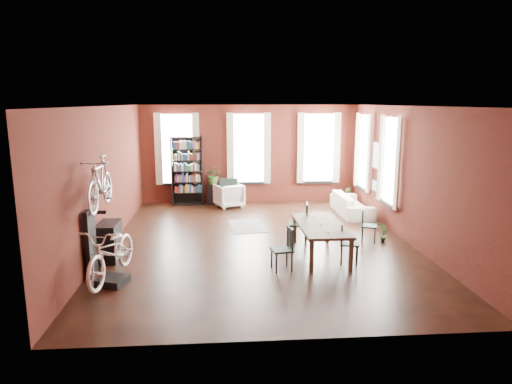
{
  "coord_description": "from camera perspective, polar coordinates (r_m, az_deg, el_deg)",
  "views": [
    {
      "loc": [
        -0.89,
        -10.34,
        3.29
      ],
      "look_at": [
        -0.06,
        0.6,
        1.12
      ],
      "focal_mm": 32.0,
      "sensor_mm": 36.0,
      "label": 1
    }
  ],
  "objects": [
    {
      "name": "bicycle_floor",
      "position": [
        8.54,
        -17.75,
        -4.26
      ],
      "size": [
        0.83,
        1.1,
        1.91
      ],
      "primitive_type": "imported",
      "rotation": [
        0.0,
        0.0,
        -0.18
      ],
      "color": "silver",
      "rests_on": "bike_trainer"
    },
    {
      "name": "plant_stand",
      "position": [
        14.94,
        -5.26,
        -0.25
      ],
      "size": [
        0.43,
        0.43,
        0.67
      ],
      "primitive_type": "cube",
      "rotation": [
        0.0,
        0.0,
        -0.34
      ],
      "color": "black",
      "rests_on": "ground"
    },
    {
      "name": "console_table",
      "position": [
        10.16,
        -17.86,
        -5.88
      ],
      "size": [
        0.4,
        0.8,
        0.8
      ],
      "primitive_type": "cube",
      "color": "black",
      "rests_on": "ground"
    },
    {
      "name": "striped_rug",
      "position": [
        12.3,
        -1.1,
        -4.28
      ],
      "size": [
        1.02,
        1.49,
        0.01
      ],
      "primitive_type": "cube",
      "rotation": [
        0.0,
        0.0,
        0.1
      ],
      "color": "black",
      "rests_on": "ground"
    },
    {
      "name": "room",
      "position": [
        11.07,
        1.59,
        5.23
      ],
      "size": [
        9.0,
        9.04,
        3.22
      ],
      "color": "black",
      "rests_on": "ground"
    },
    {
      "name": "white_armchair",
      "position": [
        14.48,
        -3.41,
        -0.29
      ],
      "size": [
        1.01,
        0.98,
        0.81
      ],
      "primitive_type": "imported",
      "rotation": [
        0.0,
        0.0,
        3.52
      ],
      "color": "silver",
      "rests_on": "ground"
    },
    {
      "name": "bike_wall_rack",
      "position": [
        9.28,
        -19.95,
        -6.01
      ],
      "size": [
        0.16,
        0.6,
        1.3
      ],
      "primitive_type": "cube",
      "color": "black",
      "rests_on": "ground"
    },
    {
      "name": "dining_table",
      "position": [
        10.01,
        8.04,
        -5.97
      ],
      "size": [
        0.96,
        2.08,
        0.7
      ],
      "primitive_type": "cube",
      "rotation": [
        0.0,
        0.0,
        0.01
      ],
      "color": "brown",
      "rests_on": "ground"
    },
    {
      "name": "plant_on_stand",
      "position": [
        14.8,
        -5.33,
        1.89
      ],
      "size": [
        0.62,
        0.67,
        0.47
      ],
      "primitive_type": "imported",
      "rotation": [
        0.0,
        0.0,
        0.14
      ],
      "color": "#325823",
      "rests_on": "plant_stand"
    },
    {
      "name": "bicycle_hung",
      "position": [
        8.91,
        -19.03,
        3.12
      ],
      "size": [
        0.47,
        1.0,
        1.66
      ],
      "primitive_type": "imported",
      "color": "#A5A8AD",
      "rests_on": "bike_wall_rack"
    },
    {
      "name": "bookshelf",
      "position": [
        14.84,
        -8.6,
        2.61
      ],
      "size": [
        1.0,
        0.32,
        2.2
      ],
      "primitive_type": "cube",
      "color": "black",
      "rests_on": "ground"
    },
    {
      "name": "bike_trainer",
      "position": [
        8.9,
        -17.46,
        -10.56
      ],
      "size": [
        0.61,
        0.61,
        0.14
      ],
      "primitive_type": "cube",
      "rotation": [
        0.0,
        0.0,
        -0.34
      ],
      "color": "black",
      "rests_on": "ground"
    },
    {
      "name": "plant_small",
      "position": [
        11.34,
        15.54,
        -5.65
      ],
      "size": [
        0.39,
        0.5,
        0.16
      ],
      "primitive_type": "imported",
      "rotation": [
        0.0,
        0.0,
        0.4
      ],
      "color": "#2B6026",
      "rests_on": "ground"
    },
    {
      "name": "cream_sofa",
      "position": [
        13.8,
        11.91,
        -1.09
      ],
      "size": [
        0.61,
        2.08,
        0.81
      ],
      "primitive_type": "imported",
      "rotation": [
        0.0,
        0.0,
        1.57
      ],
      "color": "beige",
      "rests_on": "ground"
    },
    {
      "name": "dining_chair_d",
      "position": [
        11.22,
        13.94,
        -4.11
      ],
      "size": [
        0.46,
        0.46,
        0.78
      ],
      "primitive_type": "cube",
      "rotation": [
        0.0,
        0.0,
        1.22
      ],
      "color": "#193735",
      "rests_on": "ground"
    },
    {
      "name": "plant_by_sofa",
      "position": [
        15.14,
        11.11,
        -1.05
      ],
      "size": [
        0.34,
        0.59,
        0.26
      ],
      "primitive_type": "imported",
      "rotation": [
        0.0,
        0.0,
        -0.03
      ],
      "color": "#2B5823",
      "rests_on": "ground"
    },
    {
      "name": "dining_chair_a",
      "position": [
        9.09,
        3.24,
        -7.18
      ],
      "size": [
        0.46,
        0.46,
        0.85
      ],
      "primitive_type": "cube",
      "rotation": [
        0.0,
        0.0,
        -1.39
      ],
      "color": "#193437",
      "rests_on": "ground"
    },
    {
      "name": "dining_chair_c",
      "position": [
        9.68,
        11.62,
        -6.29
      ],
      "size": [
        0.47,
        0.47,
        0.84
      ],
      "primitive_type": "cube",
      "rotation": [
        0.0,
        0.0,
        1.31
      ],
      "color": "#1E2E1B",
      "rests_on": "ground"
    },
    {
      "name": "dining_chair_b",
      "position": [
        10.76,
        5.31,
        -3.96
      ],
      "size": [
        0.5,
        0.5,
        0.97
      ],
      "primitive_type": "cube",
      "rotation": [
        0.0,
        0.0,
        -1.7
      ],
      "color": "#1E2E1B",
      "rests_on": "ground"
    }
  ]
}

